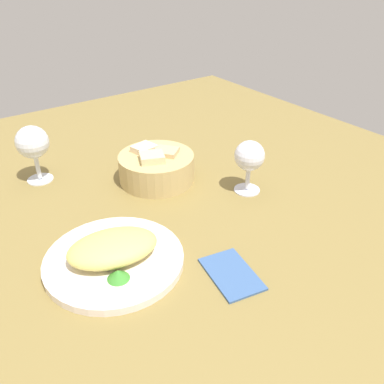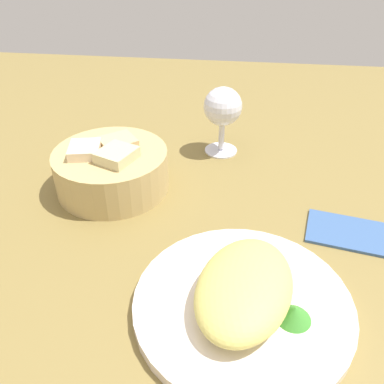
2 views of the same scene
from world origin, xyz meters
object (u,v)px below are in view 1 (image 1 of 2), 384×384
object	(u,v)px
wine_glass_near	(249,158)
wine_glass_far	(33,144)
plate	(114,260)
bread_basket	(156,167)
folded_napkin	(232,273)

from	to	relation	value
wine_glass_near	wine_glass_far	distance (cm)	47.39
plate	bread_basket	bearing A→B (deg)	43.99
bread_basket	wine_glass_near	size ratio (longest dim) A/B	1.45
bread_basket	wine_glass_near	world-z (taller)	wine_glass_near
wine_glass_near	bread_basket	bearing A→B (deg)	130.54
bread_basket	wine_glass_near	xyz separation A→B (cm)	(13.51, -15.80, 4.47)
folded_napkin	bread_basket	bearing A→B (deg)	-0.31
bread_basket	wine_glass_far	size ratio (longest dim) A/B	1.29
plate	wine_glass_far	world-z (taller)	wine_glass_far
plate	wine_glass_near	distance (cm)	35.69
bread_basket	wine_glass_near	distance (cm)	21.26
wine_glass_far	wine_glass_near	bearing A→B (deg)	-41.76
plate	folded_napkin	bearing A→B (deg)	-44.32
plate	wine_glass_far	size ratio (longest dim) A/B	1.79
wine_glass_near	wine_glass_far	bearing A→B (deg)	138.24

